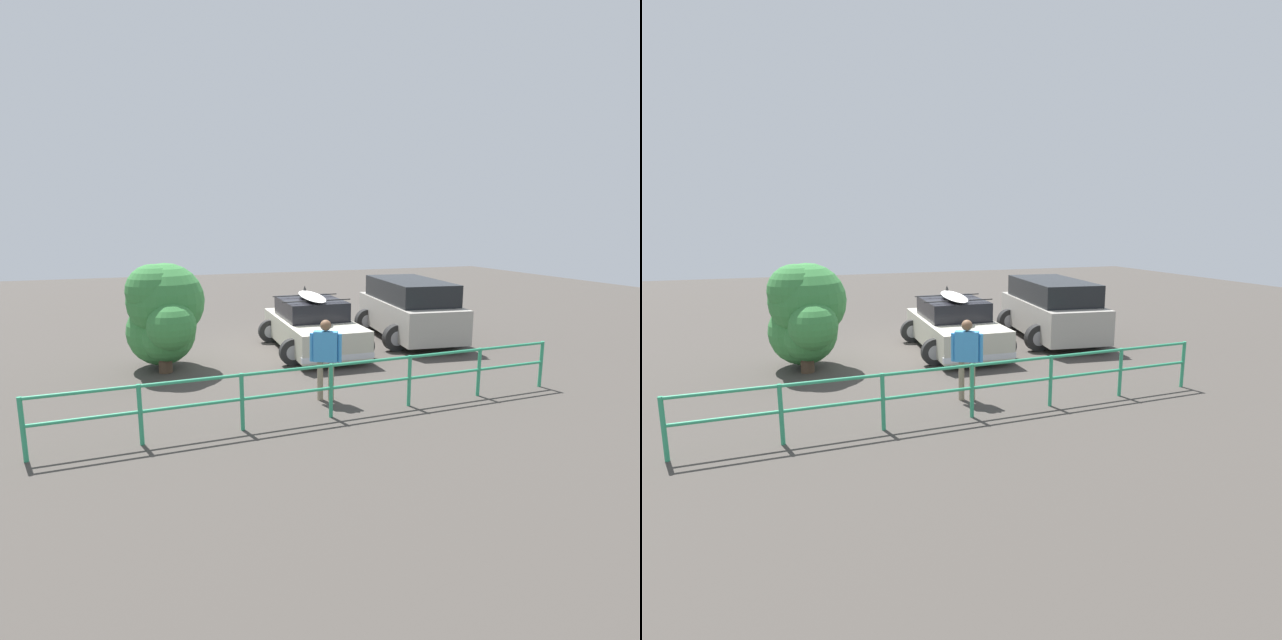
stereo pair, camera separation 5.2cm
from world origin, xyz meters
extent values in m
cube|color=#423D38|center=(0.00, 0.00, -0.01)|extent=(44.00, 44.00, 0.02)
cube|color=#B7B29E|center=(-0.66, 0.18, 0.53)|extent=(1.87, 4.15, 0.70)
cube|color=black|center=(-0.67, 0.01, 1.13)|extent=(1.62, 2.01, 0.51)
cube|color=silver|center=(-0.62, 2.20, 0.30)|extent=(1.83, 0.14, 0.14)
cube|color=silver|center=(-0.70, -1.84, 0.30)|extent=(1.83, 0.14, 0.14)
cylinder|color=black|center=(-1.55, 1.47, 0.33)|extent=(0.66, 0.18, 0.66)
cylinder|color=#99999E|center=(-1.55, 1.47, 0.33)|extent=(0.36, 0.19, 0.36)
cylinder|color=black|center=(0.28, 1.44, 0.33)|extent=(0.66, 0.18, 0.66)
cylinder|color=#99999E|center=(0.28, 1.44, 0.33)|extent=(0.36, 0.19, 0.36)
cylinder|color=black|center=(-1.60, -1.08, 0.33)|extent=(0.66, 0.18, 0.66)
cylinder|color=#99999E|center=(-1.60, -1.08, 0.33)|extent=(0.36, 0.19, 0.36)
cylinder|color=black|center=(0.23, -1.12, 0.33)|extent=(0.66, 0.18, 0.66)
cylinder|color=#99999E|center=(0.23, -1.12, 0.33)|extent=(0.36, 0.19, 0.36)
cylinder|color=black|center=(-0.65, 0.56, 1.43)|extent=(1.88, 0.07, 0.03)
cylinder|color=black|center=(-0.68, -0.53, 1.43)|extent=(1.88, 0.07, 0.03)
ellipsoid|color=white|center=(-0.66, 0.12, 1.49)|extent=(0.81, 2.37, 0.09)
cone|color=black|center=(-0.75, -0.80, 1.60)|extent=(0.10, 0.10, 0.14)
cube|color=#9E998E|center=(-3.82, -0.15, 0.71)|extent=(2.25, 4.43, 0.94)
cube|color=black|center=(-3.82, -0.15, 1.48)|extent=(2.01, 3.48, 0.62)
cylinder|color=black|center=(-4.06, -2.36, 0.81)|extent=(0.67, 0.25, 0.66)
cylinder|color=black|center=(-4.58, 1.22, 0.36)|extent=(0.73, 0.22, 0.73)
cylinder|color=#99999E|center=(-4.58, 1.22, 0.36)|extent=(0.40, 0.23, 0.40)
cylinder|color=black|center=(-2.76, 1.01, 0.36)|extent=(0.73, 0.22, 0.73)
cylinder|color=#99999E|center=(-2.76, 1.01, 0.36)|extent=(0.40, 0.23, 0.40)
cylinder|color=black|center=(-4.87, -1.32, 0.36)|extent=(0.73, 0.22, 0.73)
cylinder|color=#99999E|center=(-4.87, -1.32, 0.36)|extent=(0.40, 0.23, 0.40)
cylinder|color=black|center=(-3.05, -1.52, 0.36)|extent=(0.73, 0.22, 0.73)
cylinder|color=#99999E|center=(-3.05, -1.52, 0.36)|extent=(0.40, 0.23, 0.40)
cylinder|color=gray|center=(0.27, 4.08, 0.40)|extent=(0.12, 0.12, 0.79)
cylinder|color=gray|center=(0.46, 3.98, 0.40)|extent=(0.12, 0.12, 0.79)
cube|color=#3D8ED1|center=(0.37, 4.03, 1.09)|extent=(0.49, 0.37, 0.59)
sphere|color=brown|center=(0.37, 4.03, 1.50)|extent=(0.21, 0.21, 0.21)
cylinder|color=#3D8ED1|center=(0.12, 4.15, 1.06)|extent=(0.08, 0.08, 0.56)
cylinder|color=#3D8ED1|center=(0.61, 3.90, 1.06)|extent=(0.08, 0.08, 0.56)
cylinder|color=#2D9366|center=(-4.22, 4.77, 0.49)|extent=(0.07, 0.07, 0.99)
cylinder|color=#2D9366|center=(-2.62, 4.81, 0.49)|extent=(0.07, 0.07, 0.99)
cylinder|color=#2D9366|center=(-1.02, 4.85, 0.49)|extent=(0.07, 0.07, 0.99)
cylinder|color=#2D9366|center=(0.58, 4.89, 0.49)|extent=(0.07, 0.07, 0.99)
cylinder|color=#2D9366|center=(2.18, 4.94, 0.49)|extent=(0.07, 0.07, 0.99)
cylinder|color=#2D9366|center=(3.78, 4.98, 0.49)|extent=(0.07, 0.07, 0.99)
cylinder|color=#2D9366|center=(5.38, 5.02, 0.49)|extent=(0.07, 0.07, 0.99)
cylinder|color=#2D9366|center=(0.58, 4.89, 0.96)|extent=(9.59, 0.31, 0.06)
cylinder|color=#2D9366|center=(0.58, 4.89, 0.54)|extent=(9.59, 0.31, 0.06)
cylinder|color=#4C3828|center=(3.25, 1.03, 0.28)|extent=(0.31, 0.31, 0.56)
sphere|color=#387F3D|center=(3.28, 0.57, 0.88)|extent=(1.61, 1.61, 1.61)
sphere|color=#387F3D|center=(3.15, 0.77, 1.64)|extent=(1.78, 1.78, 1.78)
sphere|color=#387F3D|center=(3.19, 1.02, 0.85)|extent=(1.16, 1.16, 1.16)
sphere|color=#387F3D|center=(3.08, 1.50, 1.18)|extent=(1.09, 1.09, 1.09)
sphere|color=#387F3D|center=(3.14, 0.38, 1.80)|extent=(1.13, 1.13, 1.13)
sphere|color=#387F3D|center=(3.41, 0.93, 1.91)|extent=(1.24, 1.24, 1.24)
camera|label=1|loc=(3.58, 12.81, 3.40)|focal=28.00mm
camera|label=2|loc=(3.53, 12.83, 3.40)|focal=28.00mm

